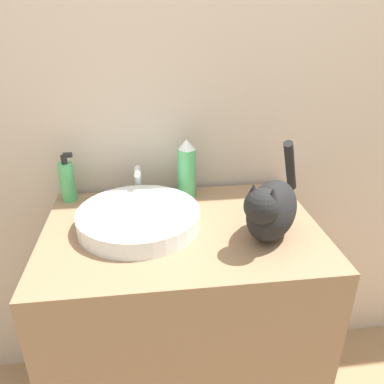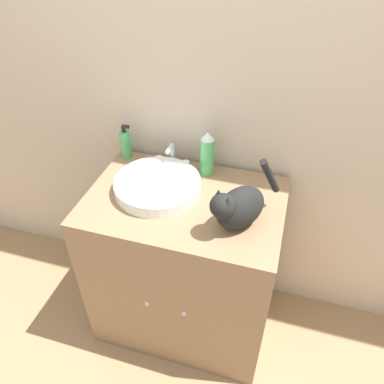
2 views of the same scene
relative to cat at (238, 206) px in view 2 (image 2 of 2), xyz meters
The scene contains 8 objects.
ground_plane 0.99m from the cat, 141.28° to the right, with size 8.00×8.00×0.00m, color #997551.
wall_back 0.58m from the cat, 119.81° to the left, with size 6.00×0.05×2.50m.
vanity_cabinet 0.58m from the cat, 159.23° to the left, with size 0.85×0.59×0.84m.
sink_basin 0.40m from the cat, 162.24° to the left, with size 0.38×0.38×0.05m.
faucet 0.49m from the cat, 139.74° to the left, with size 0.17×0.08×0.12m.
cat is the anchor object (origin of this frame).
soap_bottle 0.70m from the cat, 151.73° to the left, with size 0.05×0.05×0.18m.
spray_bottle 0.37m from the cat, 123.23° to the left, with size 0.06×0.06×0.21m.
Camera 2 is at (0.38, -0.87, 1.86)m, focal length 35.00 mm.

